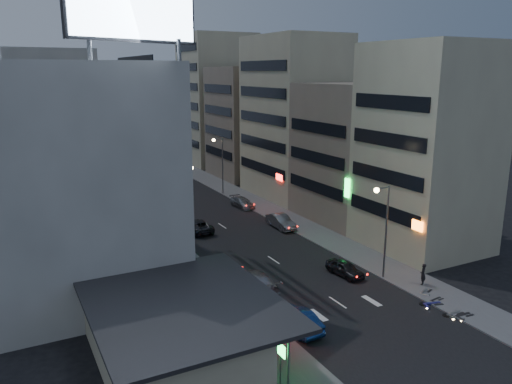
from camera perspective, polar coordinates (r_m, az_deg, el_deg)
ground at (r=37.05m, az=13.13°, el=-14.62°), size 180.00×180.00×0.00m
sidewalk_left at (r=58.70m, az=-12.65°, el=-3.79°), size 4.00×120.00×0.12m
sidewalk_right at (r=64.39m, az=1.21°, el=-1.90°), size 4.00×120.00×0.12m
food_court at (r=31.53m, az=-9.68°, el=-15.69°), size 11.00×13.00×3.88m
white_building at (r=45.39m, az=-20.90°, el=2.18°), size 14.00×24.00×18.00m
shophouse_near at (r=51.28m, az=18.93°, el=4.70°), size 10.00×11.00×20.00m
shophouse_mid at (r=60.28m, az=11.23°, el=4.50°), size 11.00×12.00×16.00m
shophouse_far at (r=70.17m, az=4.34°, el=8.45°), size 10.00×14.00×22.00m
far_left_a at (r=70.03m, az=-22.32°, el=6.64°), size 11.00×10.00×20.00m
far_left_b at (r=83.15m, az=-23.42°, el=5.76°), size 12.00×10.00×15.00m
far_right_a at (r=83.64m, az=-0.86°, el=7.95°), size 11.00×12.00×18.00m
far_right_b at (r=96.28m, az=-4.41°, el=10.46°), size 12.00×12.00×24.00m
billboard at (r=35.72m, az=-13.79°, el=20.25°), size 9.52×3.75×6.20m
street_lamp_right_near at (r=42.86m, az=14.34°, el=-2.99°), size 1.60×0.44×8.02m
street_lamp_left at (r=50.47m, az=-8.28°, el=-0.20°), size 1.60×0.44×8.02m
street_lamp_right_far at (r=71.11m, az=-4.15°, el=3.94°), size 1.60×0.44×8.02m
parked_car_right_near at (r=44.48m, az=10.13°, el=-8.59°), size 1.92×3.98×1.31m
parked_car_right_mid at (r=56.59m, az=2.85°, el=-3.38°), size 1.68×4.64×1.52m
parked_car_left at (r=55.57m, az=-6.81°, el=-3.85°), size 2.63×5.16×1.40m
parked_car_right_far at (r=65.03m, az=-1.56°, el=-1.22°), size 2.12×4.52×1.27m
road_car_blue at (r=35.45m, az=4.63°, el=-14.28°), size 1.82×4.63×1.50m
road_car_silver at (r=40.83m, az=-0.42°, el=-10.14°), size 2.64×5.98×1.71m
person at (r=43.91m, az=18.54°, el=-8.90°), size 0.78×0.74×1.80m
scooter_black_a at (r=40.49m, az=23.18°, el=-11.74°), size 0.75×1.99×1.20m
scooter_silver_a at (r=40.50m, az=22.20°, el=-11.66°), size 0.71×1.95×1.18m
scooter_blue at (r=41.37m, az=20.30°, el=-10.89°), size 1.23×2.15×1.25m
scooter_black_b at (r=42.25m, az=20.24°, el=-10.51°), size 0.78×1.77×1.05m
scooter_silver_b at (r=43.38m, az=18.92°, el=-9.67°), size 1.29×1.98×1.15m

